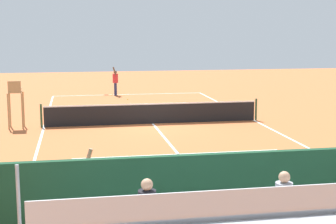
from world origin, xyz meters
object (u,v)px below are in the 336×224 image
object	(u,v)px
umpire_chair	(15,99)
equipment_bag	(298,223)
tennis_player	(115,80)
tennis_racket	(110,95)
line_judge	(89,193)
tennis_net	(153,113)
tennis_ball_near	(128,99)

from	to	relation	value
umpire_chair	equipment_bag	world-z (taller)	umpire_chair
tennis_player	tennis_racket	bearing A→B (deg)	-28.44
line_judge	tennis_net	bearing A→B (deg)	-104.45
tennis_ball_near	line_judge	bearing A→B (deg)	81.93
tennis_racket	tennis_ball_near	distance (m)	2.61
tennis_net	tennis_racket	distance (m)	10.94
equipment_bag	line_judge	world-z (taller)	line_judge
umpire_chair	tennis_ball_near	xyz separation A→B (m)	(-5.88, -8.34, -1.28)
tennis_player	tennis_ball_near	world-z (taller)	tennis_player
equipment_bag	tennis_racket	size ratio (longest dim) A/B	1.56
umpire_chair	tennis_player	xyz separation A→B (m)	(-5.32, -10.59, -0.30)
umpire_chair	tennis_player	distance (m)	11.85
tennis_player	tennis_ball_near	size ratio (longest dim) A/B	29.18
tennis_net	tennis_ball_near	world-z (taller)	tennis_net
tennis_player	line_judge	world-z (taller)	same
equipment_bag	tennis_racket	world-z (taller)	equipment_bag
umpire_chair	tennis_ball_near	distance (m)	10.29
tennis_player	tennis_racket	size ratio (longest dim) A/B	3.33
tennis_ball_near	line_judge	distance (m)	21.65
tennis_racket	line_judge	bearing A→B (deg)	84.94
equipment_bag	tennis_ball_near	distance (m)	21.86
line_judge	tennis_ball_near	bearing A→B (deg)	-98.07
tennis_ball_near	tennis_net	bearing A→B (deg)	92.15
tennis_racket	tennis_ball_near	bearing A→B (deg)	110.63
tennis_racket	tennis_ball_near	xyz separation A→B (m)	(-0.92, 2.44, 0.02)
tennis_net	tennis_player	world-z (taller)	tennis_player
tennis_net	line_judge	xyz separation A→B (m)	(3.35, 13.00, 0.51)
umpire_chair	tennis_net	bearing A→B (deg)	179.33
tennis_net	tennis_player	xyz separation A→B (m)	(0.88, -10.66, 0.51)
umpire_chair	tennis_racket	size ratio (longest dim) A/B	3.70
line_judge	tennis_racket	bearing A→B (deg)	-95.06
umpire_chair	tennis_ball_near	bearing A→B (deg)	-125.22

